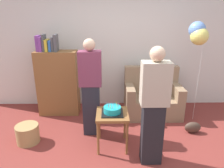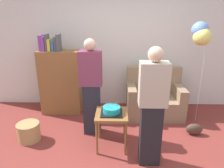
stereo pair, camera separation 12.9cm
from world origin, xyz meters
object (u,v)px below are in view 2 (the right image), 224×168
Objects in this scene: side_table at (112,118)px; bookshelf at (60,81)px; handbag at (194,129)px; person_blowing_candles at (91,88)px; balloon_bunch at (201,34)px; couch at (154,99)px; person_holding_cake at (152,108)px; wicker_basket at (29,132)px; birthday_cake at (112,110)px.

bookshelf is at bearing 132.29° from side_table.
handbag is (2.49, -0.83, -0.59)m from bookshelf.
side_table is at bearing -47.71° from bookshelf.
balloon_bunch is at bearing 23.57° from person_blowing_candles.
person_holding_cake is (-0.30, -1.46, 0.49)m from couch.
wicker_basket is (-1.02, -0.27, -0.68)m from person_blowing_candles.
couch is 1.39m from side_table.
person_holding_cake is (0.53, -0.35, 0.21)m from birthday_cake.
balloon_bunch reaches higher than wicker_basket.
person_holding_cake is 4.53× the size of wicker_basket.
bookshelf is 2.77m from balloon_bunch.
wicker_basket is at bearing -154.33° from person_blowing_candles.
handbag is at bearing 9.24° from person_blowing_candles.
wicker_basket is at bearing -166.29° from balloon_bunch.
birthday_cake is 0.57m from person_blowing_candles.
balloon_bunch is at bearing -7.99° from bookshelf.
side_table is (1.08, -1.19, -0.20)m from bookshelf.
wicker_basket is at bearing -156.04° from couch.
balloon_bunch reaches higher than side_table.
person_holding_cake is 2.07m from wicker_basket.
birthday_cake is at bearing -5.32° from wicker_basket.
couch is 3.44× the size of birthday_cake.
balloon_bunch is at bearing -23.06° from couch.
handbag is (1.41, 0.36, -0.39)m from side_table.
person_blowing_candles is 4.53× the size of wicker_basket.
person_blowing_candles is 0.88× the size of balloon_bunch.
couch is 0.67× the size of person_blowing_candles.
side_table is 0.35× the size of person_holding_cake.
person_blowing_candles is 1.00× the size of person_holding_cake.
couch is at bearing 156.94° from balloon_bunch.
balloon_bunch is at bearing -127.80° from person_holding_cake.
wicker_basket reaches higher than handbag.
side_table is 1.51m from handbag.
balloon_bunch reaches higher than person_holding_cake.
birthday_cake is 0.67m from person_holding_cake.
couch is at bearing 52.93° from side_table.
side_table reaches higher than handbag.
bookshelf is at bearing 161.66° from handbag.
bookshelf is (-1.91, 0.08, 0.35)m from couch.
couch reaches higher than wicker_basket.
person_holding_cake is at bearing -14.13° from wicker_basket.
person_blowing_candles is (-0.35, 0.40, 0.21)m from birthday_cake.
couch is 2.41m from wicker_basket.
person_holding_cake is (0.88, -0.75, 0.00)m from person_blowing_candles.
bookshelf is 0.87× the size of balloon_bunch.
person_holding_cake is 5.82× the size of handbag.
person_blowing_candles reaches higher than birthday_cake.
person_blowing_candles is at bearing -39.10° from person_holding_cake.
handbag is at bearing -99.53° from balloon_bunch.
wicker_basket is (-1.90, 0.48, -0.68)m from person_holding_cake.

